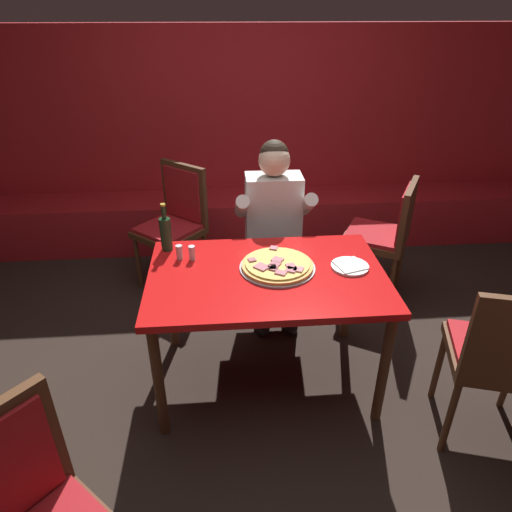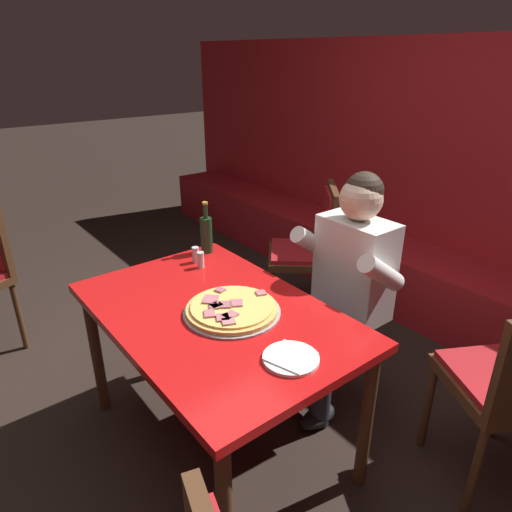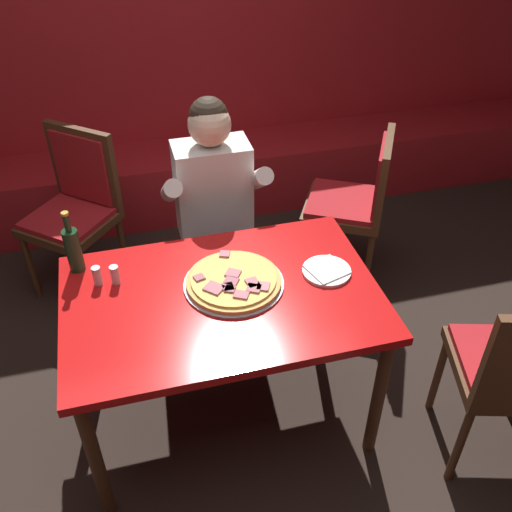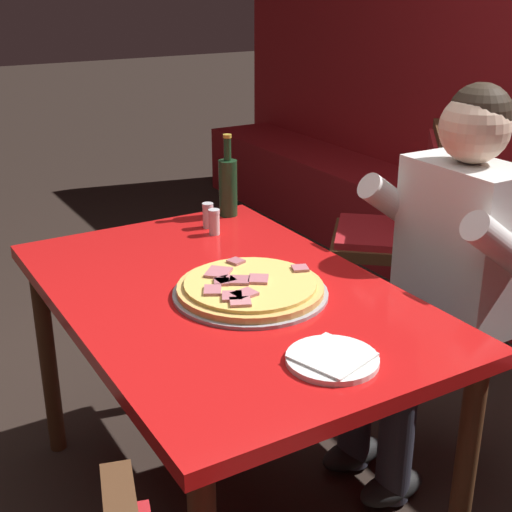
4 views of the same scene
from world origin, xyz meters
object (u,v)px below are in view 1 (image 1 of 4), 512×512
object	(u,v)px
plate_white_paper	(350,266)
dining_chair_near_left	(503,354)
beer_bottle	(166,233)
shaker_parmesan	(192,254)
shaker_black_pepper	(179,253)
pizza	(277,266)
dining_chair_far_left	(175,218)
main_dining_table	(267,286)
diner_seated_blue_shirt	(274,227)
dining_chair_far_right	(386,231)

from	to	relation	value
plate_white_paper	dining_chair_near_left	world-z (taller)	dining_chair_near_left
beer_bottle	shaker_parmesan	bearing A→B (deg)	-41.57
shaker_parmesan	dining_chair_near_left	bearing A→B (deg)	-26.11
beer_bottle	shaker_black_pepper	xyz separation A→B (m)	(0.08, -0.12, -0.07)
pizza	dining_chair_far_left	bearing A→B (deg)	119.90
pizza	main_dining_table	bearing A→B (deg)	-143.22
shaker_parmesan	plate_white_paper	bearing A→B (deg)	-10.39
main_dining_table	shaker_black_pepper	distance (m)	0.54
main_dining_table	diner_seated_blue_shirt	world-z (taller)	diner_seated_blue_shirt
diner_seated_blue_shirt	dining_chair_far_left	xyz separation A→B (m)	(-0.72, 0.51, -0.14)
beer_bottle	diner_seated_blue_shirt	xyz separation A→B (m)	(0.69, 0.37, -0.16)
shaker_black_pepper	dining_chair_near_left	world-z (taller)	dining_chair_near_left
dining_chair_far_right	dining_chair_far_left	size ratio (longest dim) A/B	0.98
beer_bottle	dining_chair_far_right	size ratio (longest dim) A/B	0.31
main_dining_table	pizza	distance (m)	0.13
plate_white_paper	shaker_parmesan	size ratio (longest dim) A/B	2.44
shaker_parmesan	diner_seated_blue_shirt	size ratio (longest dim) A/B	0.07
main_dining_table	pizza	size ratio (longest dim) A/B	3.07
dining_chair_far_right	beer_bottle	bearing A→B (deg)	-162.33
beer_bottle	diner_seated_blue_shirt	size ratio (longest dim) A/B	0.23
dining_chair_near_left	dining_chair_far_left	world-z (taller)	dining_chair_near_left
beer_bottle	dining_chair_near_left	bearing A→B (deg)	-27.80
main_dining_table	dining_chair_far_left	bearing A→B (deg)	116.60
pizza	shaker_parmesan	xyz separation A→B (m)	(-0.47, 0.14, 0.02)
diner_seated_blue_shirt	dining_chair_far_left	distance (m)	0.89
plate_white_paper	dining_chair_far_left	xyz separation A→B (m)	(-1.06, 1.17, -0.20)
plate_white_paper	dining_chair_far_left	size ratio (longest dim) A/B	0.22
shaker_black_pepper	diner_seated_blue_shirt	size ratio (longest dim) A/B	0.07
pizza	shaker_parmesan	distance (m)	0.49
pizza	diner_seated_blue_shirt	bearing A→B (deg)	84.70
shaker_black_pepper	dining_chair_far_right	distance (m)	1.58
dining_chair_far_left	shaker_black_pepper	bearing A→B (deg)	-83.36
dining_chair_near_left	shaker_parmesan	bearing A→B (deg)	153.89
plate_white_paper	shaker_black_pepper	xyz separation A→B (m)	(-0.95, 0.17, 0.03)
pizza	dining_chair_far_left	xyz separation A→B (m)	(-0.66, 1.15, -0.21)
shaker_black_pepper	diner_seated_blue_shirt	distance (m)	0.78
plate_white_paper	diner_seated_blue_shirt	distance (m)	0.75
dining_chair_far_left	dining_chair_far_right	bearing A→B (deg)	-14.00
shaker_parmesan	dining_chair_near_left	size ratio (longest dim) A/B	0.09
shaker_black_pepper	diner_seated_blue_shirt	world-z (taller)	diner_seated_blue_shirt
diner_seated_blue_shirt	plate_white_paper	bearing A→B (deg)	-62.62
main_dining_table	dining_chair_far_left	size ratio (longest dim) A/B	1.33
shaker_parmesan	diner_seated_blue_shirt	world-z (taller)	diner_seated_blue_shirt
beer_bottle	dining_chair_far_left	size ratio (longest dim) A/B	0.30
diner_seated_blue_shirt	shaker_parmesan	bearing A→B (deg)	-136.66
plate_white_paper	dining_chair_far_right	world-z (taller)	dining_chair_far_right
shaker_black_pepper	dining_chair_far_right	size ratio (longest dim) A/B	0.09
shaker_black_pepper	dining_chair_near_left	distance (m)	1.74
pizza	beer_bottle	world-z (taller)	beer_bottle
main_dining_table	dining_chair_near_left	xyz separation A→B (m)	(1.08, -0.54, -0.09)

